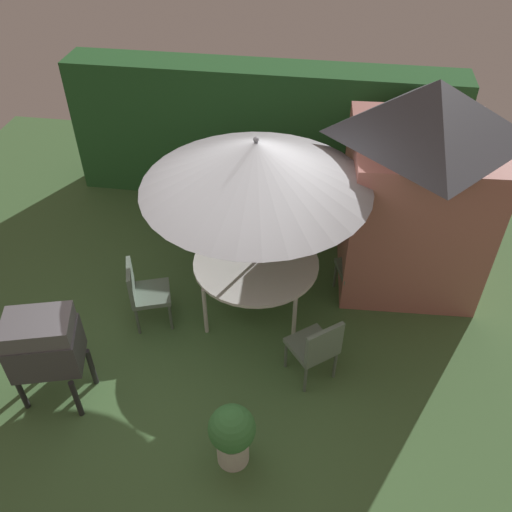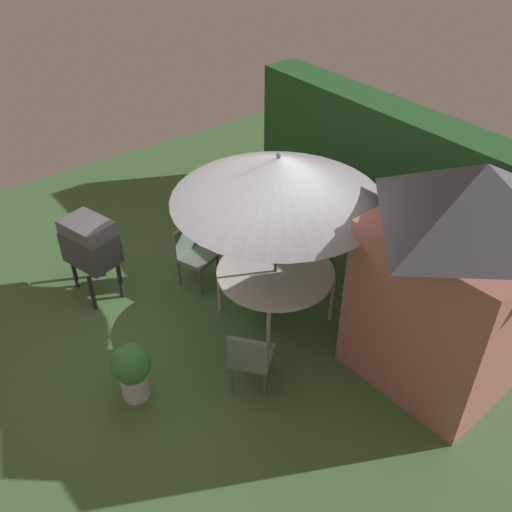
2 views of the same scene
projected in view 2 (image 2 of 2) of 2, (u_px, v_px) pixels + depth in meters
name	position (u px, v px, depth m)	size (l,w,h in m)	color
ground_plane	(215.00, 325.00, 7.47)	(11.00, 11.00, 0.00)	#47703D
hedge_backdrop	(401.00, 179.00, 8.55)	(5.95, 0.68, 2.13)	#28602D
garden_shed	(458.00, 273.00, 6.13)	(1.91, 2.00, 2.74)	#B26B60
patio_table	(275.00, 274.00, 7.22)	(1.54, 1.54, 0.76)	white
patio_umbrella	(278.00, 179.00, 6.39)	(2.55, 2.55, 2.44)	#4C4C51
bbq_grill	(90.00, 243.00, 7.55)	(0.81, 0.67, 1.20)	#47474C
chair_near_shed	(371.00, 327.00, 6.69)	(0.58, 0.58, 0.90)	slate
chair_far_side	(318.00, 235.00, 8.29)	(0.60, 0.61, 0.90)	slate
chair_toward_hedge	(192.00, 251.00, 7.95)	(0.59, 0.59, 0.90)	slate
chair_toward_house	(250.00, 357.00, 6.31)	(0.65, 0.65, 0.90)	slate
potted_plant_by_shed	(132.00, 369.00, 6.27)	(0.46, 0.46, 0.76)	silver
person_in_red	(368.00, 308.00, 6.58)	(0.33, 0.40, 1.26)	#CC3D33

